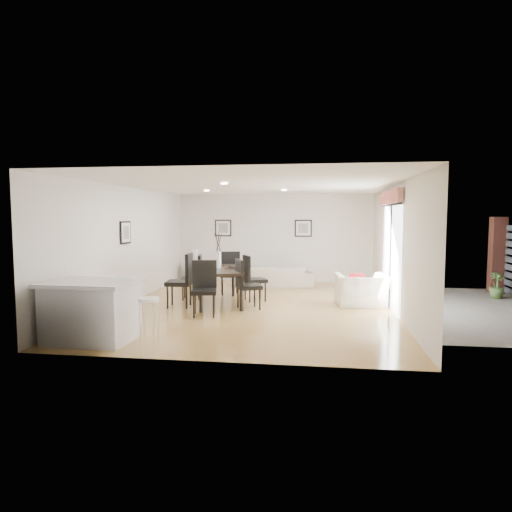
# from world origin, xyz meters

# --- Properties ---
(ground) EXTENTS (8.00, 8.00, 0.00)m
(ground) POSITION_xyz_m (0.00, 0.00, 0.00)
(ground) COLOR tan
(ground) RESTS_ON ground
(wall_back) EXTENTS (6.00, 0.04, 2.70)m
(wall_back) POSITION_xyz_m (0.00, 4.00, 1.35)
(wall_back) COLOR silver
(wall_back) RESTS_ON ground
(wall_front) EXTENTS (6.00, 0.04, 2.70)m
(wall_front) POSITION_xyz_m (0.00, -4.00, 1.35)
(wall_front) COLOR silver
(wall_front) RESTS_ON ground
(wall_left) EXTENTS (0.04, 8.00, 2.70)m
(wall_left) POSITION_xyz_m (-3.00, 0.00, 1.35)
(wall_left) COLOR silver
(wall_left) RESTS_ON ground
(wall_right) EXTENTS (0.04, 8.00, 2.70)m
(wall_right) POSITION_xyz_m (3.00, 0.00, 1.35)
(wall_right) COLOR silver
(wall_right) RESTS_ON ground
(ceiling) EXTENTS (6.00, 8.00, 0.02)m
(ceiling) POSITION_xyz_m (0.00, 0.00, 2.70)
(ceiling) COLOR white
(ceiling) RESTS_ON wall_back
(sofa) EXTENTS (2.21, 1.30, 0.61)m
(sofa) POSITION_xyz_m (0.14, 2.86, 0.30)
(sofa) COLOR gray
(sofa) RESTS_ON ground
(armchair) EXTENTS (1.20, 1.07, 0.72)m
(armchair) POSITION_xyz_m (2.34, 0.33, 0.36)
(armchair) COLOR white
(armchair) RESTS_ON ground
(courtyard_plant_b) EXTENTS (0.43, 0.43, 0.65)m
(courtyard_plant_b) POSITION_xyz_m (5.74, 1.79, 0.32)
(courtyard_plant_b) COLOR #436029
(courtyard_plant_b) RESTS_ON ground
(dining_table) EXTENTS (1.49, 2.16, 0.82)m
(dining_table) POSITION_xyz_m (-0.89, 0.15, 0.74)
(dining_table) COLOR black
(dining_table) RESTS_ON ground
(dining_chair_wnear) EXTENTS (0.58, 0.58, 1.20)m
(dining_chair_wnear) POSITION_xyz_m (-1.58, -0.33, 0.67)
(dining_chair_wnear) COLOR black
(dining_chair_wnear) RESTS_ON ground
(dining_chair_wfar) EXTENTS (0.56, 0.56, 1.08)m
(dining_chair_wfar) POSITION_xyz_m (-1.59, 0.66, 0.60)
(dining_chair_wfar) COLOR black
(dining_chair_wfar) RESTS_ON ground
(dining_chair_enear) EXTENTS (0.65, 0.65, 1.09)m
(dining_chair_enear) POSITION_xyz_m (-0.19, -0.38, 0.61)
(dining_chair_enear) COLOR black
(dining_chair_enear) RESTS_ON ground
(dining_chair_efar) EXTENTS (0.65, 0.65, 1.09)m
(dining_chair_efar) POSITION_xyz_m (-0.19, 0.60, 0.61)
(dining_chair_efar) COLOR black
(dining_chair_efar) RESTS_ON ground
(dining_chair_head) EXTENTS (0.59, 0.59, 1.12)m
(dining_chair_head) POSITION_xyz_m (-0.91, -1.07, 0.62)
(dining_chair_head) COLOR black
(dining_chair_head) RESTS_ON ground
(dining_chair_foot) EXTENTS (0.61, 0.61, 1.13)m
(dining_chair_foot) POSITION_xyz_m (-0.87, 1.37, 0.63)
(dining_chair_foot) COLOR black
(dining_chair_foot) RESTS_ON ground
(vase) EXTENTS (0.89, 1.45, 0.82)m
(vase) POSITION_xyz_m (-0.89, 0.15, 1.18)
(vase) COLOR white
(vase) RESTS_ON dining_table
(coffee_table) EXTENTS (1.02, 0.73, 0.37)m
(coffee_table) POSITION_xyz_m (-0.07, 3.44, 0.18)
(coffee_table) COLOR black
(coffee_table) RESTS_ON ground
(side_table) EXTENTS (0.43, 0.43, 0.56)m
(side_table) POSITION_xyz_m (-2.40, 3.66, 0.28)
(side_table) COLOR black
(side_table) RESTS_ON ground
(table_lamp) EXTENTS (0.22, 0.22, 0.42)m
(table_lamp) POSITION_xyz_m (-2.40, 3.66, 0.83)
(table_lamp) COLOR white
(table_lamp) RESTS_ON side_table
(cushion) EXTENTS (0.34, 0.13, 0.34)m
(cushion) POSITION_xyz_m (2.24, 0.23, 0.58)
(cushion) COLOR #AB1624
(cushion) RESTS_ON armchair
(kitchen_island) EXTENTS (1.44, 1.12, 0.98)m
(kitchen_island) POSITION_xyz_m (-2.23, -3.23, 0.50)
(kitchen_island) COLOR silver
(kitchen_island) RESTS_ON ground
(bar_stool) EXTENTS (0.33, 0.33, 0.73)m
(bar_stool) POSITION_xyz_m (-1.26, -3.23, 0.63)
(bar_stool) COLOR white
(bar_stool) RESTS_ON ground
(framed_print_back_left) EXTENTS (0.52, 0.04, 0.52)m
(framed_print_back_left) POSITION_xyz_m (-1.60, 3.97, 1.65)
(framed_print_back_left) COLOR black
(framed_print_back_left) RESTS_ON wall_back
(framed_print_back_right) EXTENTS (0.52, 0.04, 0.52)m
(framed_print_back_right) POSITION_xyz_m (0.90, 3.97, 1.65)
(framed_print_back_right) COLOR black
(framed_print_back_right) RESTS_ON wall_back
(framed_print_left_wall) EXTENTS (0.04, 0.52, 0.52)m
(framed_print_left_wall) POSITION_xyz_m (-2.97, -0.20, 1.65)
(framed_print_left_wall) COLOR black
(framed_print_left_wall) RESTS_ON wall_left
(sliding_door) EXTENTS (0.12, 2.70, 2.57)m
(sliding_door) POSITION_xyz_m (2.96, 0.30, 1.66)
(sliding_door) COLOR white
(sliding_door) RESTS_ON wall_right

